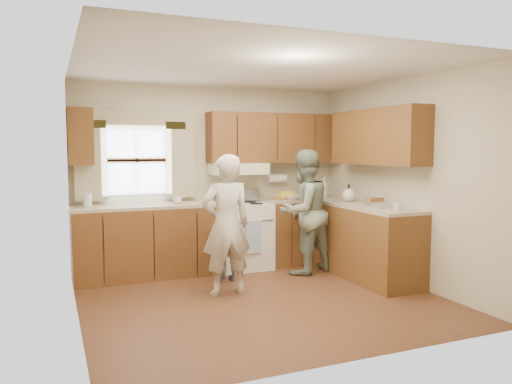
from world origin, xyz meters
name	(u,v)px	position (x,y,z in m)	size (l,w,h in m)	color
room	(262,186)	(0.00, 0.00, 1.25)	(3.80, 3.80, 3.80)	#512D19
kitchen_fixtures	(272,210)	(0.61, 1.08, 0.84)	(3.80, 2.25, 2.15)	#421F0E
stove	(241,235)	(0.30, 1.44, 0.47)	(0.76, 0.67, 1.07)	silver
woman_left	(226,225)	(-0.29, 0.33, 0.80)	(0.58, 0.38, 1.59)	beige
woman_right	(304,212)	(0.98, 0.85, 0.82)	(0.80, 0.62, 1.64)	#263D31
child	(229,248)	(-0.08, 0.85, 0.42)	(0.50, 0.21, 0.85)	slate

